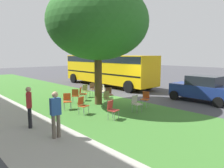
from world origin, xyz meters
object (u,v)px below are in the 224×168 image
at_px(chair_11, 86,90).
at_px(chair_4, 93,88).
at_px(street_tree, 98,23).
at_px(chair_0, 102,90).
at_px(chair_3, 76,95).
at_px(chair_6, 108,97).
at_px(parked_car, 202,88).
at_px(chair_7, 136,102).
at_px(chair_10, 83,104).
at_px(chair_9, 112,108).
at_px(school_bus, 107,67).
at_px(chair_1, 109,94).
at_px(chair_5, 67,100).
at_px(pedestrian_1, 56,113).
at_px(pedestrian_0, 29,105).
at_px(chair_8, 82,93).
at_px(chair_2, 145,98).

bearing_deg(chair_11, chair_4, -66.63).
xyz_separation_m(street_tree, chair_0, (1.36, -1.42, -4.27)).
height_order(chair_3, chair_6, same).
bearing_deg(chair_0, parked_car, -143.19).
xyz_separation_m(chair_7, chair_10, (1.53, 2.27, 0.00)).
xyz_separation_m(chair_7, chair_9, (-0.09, 1.75, 0.00)).
bearing_deg(school_bus, chair_1, 139.97).
height_order(chair_5, pedestrian_1, pedestrian_1).
distance_m(chair_7, pedestrian_1, 4.73).
relative_size(chair_4, pedestrian_1, 0.52).
relative_size(chair_3, pedestrian_0, 0.52).
bearing_deg(chair_1, chair_4, -13.95).
height_order(chair_10, pedestrian_0, pedestrian_0).
bearing_deg(chair_4, chair_0, 174.32).
relative_size(chair_8, chair_10, 1.00).
distance_m(chair_3, chair_10, 2.59).
bearing_deg(chair_9, parked_car, -98.41).
xyz_separation_m(chair_4, chair_7, (-5.35, 1.25, 0.00)).
distance_m(chair_1, pedestrian_0, 5.81).
bearing_deg(chair_6, pedestrian_1, 117.54).
xyz_separation_m(chair_10, chair_11, (3.42, -2.61, 0.00)).
distance_m(chair_6, parked_car, 6.11).
bearing_deg(chair_5, chair_3, -49.74).
height_order(chair_3, parked_car, parked_car).
bearing_deg(chair_11, chair_3, 125.18).
height_order(chair_5, parked_car, parked_car).
relative_size(street_tree, chair_1, 7.92).
bearing_deg(chair_6, chair_10, 101.68).
bearing_deg(chair_4, chair_11, 113.37).
bearing_deg(chair_4, chair_7, 166.80).
relative_size(chair_7, chair_9, 1.00).
bearing_deg(chair_8, chair_0, -92.91).
height_order(chair_5, school_bus, school_bus).
bearing_deg(chair_8, chair_10, 146.16).
xyz_separation_m(street_tree, chair_1, (0.07, -0.92, -4.27)).
relative_size(chair_1, parked_car, 0.24).
relative_size(chair_4, chair_9, 1.00).
bearing_deg(chair_11, chair_8, 132.72).
xyz_separation_m(chair_2, chair_4, (4.93, 0.01, 0.00)).
xyz_separation_m(chair_1, chair_6, (-0.88, 0.89, 0.00)).
distance_m(chair_2, chair_4, 4.93).
distance_m(street_tree, chair_10, 4.86).
bearing_deg(chair_7, school_bus, -32.05).
bearing_deg(chair_5, chair_1, -91.66).
relative_size(chair_8, chair_9, 1.00).
xyz_separation_m(chair_8, school_bus, (3.97, -5.59, 1.24)).
bearing_deg(parked_car, school_bus, -0.50).
xyz_separation_m(chair_1, pedestrian_0, (-1.48, 5.60, 0.41)).
bearing_deg(school_bus, chair_3, 124.23).
relative_size(parked_car, pedestrian_1, 2.19).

